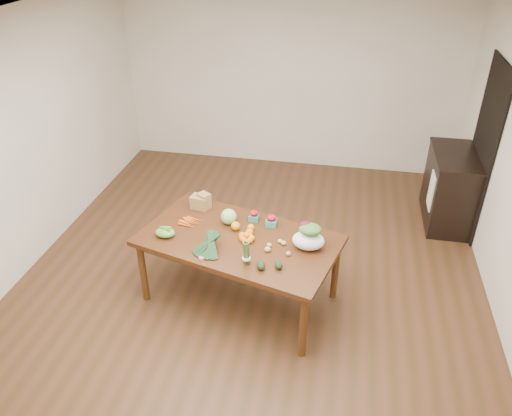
% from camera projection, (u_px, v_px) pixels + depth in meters
% --- Properties ---
extents(floor, '(6.00, 6.00, 0.00)m').
position_uv_depth(floor, '(251.00, 279.00, 5.49)').
color(floor, '#502F1B').
rests_on(floor, ground).
extents(ceiling, '(5.00, 6.00, 0.02)m').
position_uv_depth(ceiling, '(249.00, 22.00, 4.10)').
color(ceiling, white).
rests_on(ceiling, room_walls).
extents(room_walls, '(5.02, 6.02, 2.70)m').
position_uv_depth(room_walls, '(250.00, 169.00, 4.79)').
color(room_walls, white).
rests_on(room_walls, floor).
extents(dining_table, '(2.11, 1.51, 0.75)m').
position_uv_depth(dining_table, '(240.00, 269.00, 5.04)').
color(dining_table, '#452110').
rests_on(dining_table, floor).
extents(doorway_dark, '(0.02, 1.00, 2.10)m').
position_uv_depth(doorway_dark, '(483.00, 150.00, 5.89)').
color(doorway_dark, black).
rests_on(doorway_dark, floor).
extents(cabinet, '(0.52, 1.02, 0.94)m').
position_uv_depth(cabinet, '(449.00, 188.00, 6.29)').
color(cabinet, black).
rests_on(cabinet, floor).
extents(dish_towel, '(0.02, 0.28, 0.45)m').
position_uv_depth(dish_towel, '(431.00, 191.00, 6.07)').
color(dish_towel, white).
rests_on(dish_towel, cabinet).
extents(paper_bag, '(0.29, 0.26, 0.17)m').
position_uv_depth(paper_bag, '(200.00, 201.00, 5.30)').
color(paper_bag, '#A18048').
rests_on(paper_bag, dining_table).
extents(cabbage, '(0.16, 0.16, 0.16)m').
position_uv_depth(cabbage, '(229.00, 217.00, 5.03)').
color(cabbage, '#AAD57B').
rests_on(cabbage, dining_table).
extents(strawberry_basket_a, '(0.12, 0.12, 0.09)m').
position_uv_depth(strawberry_basket_a, '(254.00, 216.00, 5.11)').
color(strawberry_basket_a, red).
rests_on(strawberry_basket_a, dining_table).
extents(strawberry_basket_b, '(0.13, 0.13, 0.10)m').
position_uv_depth(strawberry_basket_b, '(271.00, 221.00, 5.02)').
color(strawberry_basket_b, red).
rests_on(strawberry_basket_b, dining_table).
extents(orange_a, '(0.09, 0.09, 0.09)m').
position_uv_depth(orange_a, '(236.00, 226.00, 4.95)').
color(orange_a, '#FFA80F').
rests_on(orange_a, dining_table).
extents(orange_b, '(0.07, 0.07, 0.07)m').
position_uv_depth(orange_b, '(251.00, 227.00, 4.94)').
color(orange_b, orange).
rests_on(orange_b, dining_table).
extents(orange_c, '(0.08, 0.08, 0.08)m').
position_uv_depth(orange_c, '(250.00, 232.00, 4.87)').
color(orange_c, orange).
rests_on(orange_c, dining_table).
extents(mandarin_cluster, '(0.22, 0.22, 0.10)m').
position_uv_depth(mandarin_cluster, '(246.00, 236.00, 4.79)').
color(mandarin_cluster, orange).
rests_on(mandarin_cluster, dining_table).
extents(carrots, '(0.26, 0.24, 0.03)m').
position_uv_depth(carrots, '(191.00, 222.00, 5.07)').
color(carrots, '#F04C14').
rests_on(carrots, dining_table).
extents(snap_pea_bag, '(0.20, 0.15, 0.09)m').
position_uv_depth(snap_pea_bag, '(165.00, 233.00, 4.85)').
color(snap_pea_bag, '#599331').
rests_on(snap_pea_bag, dining_table).
extents(kale_bunch, '(0.41, 0.47, 0.16)m').
position_uv_depth(kale_bunch, '(207.00, 246.00, 4.59)').
color(kale_bunch, black).
rests_on(kale_bunch, dining_table).
extents(asparagus_bundle, '(0.11, 0.13, 0.26)m').
position_uv_depth(asparagus_bundle, '(246.00, 253.00, 4.43)').
color(asparagus_bundle, '#4F7234').
rests_on(asparagus_bundle, dining_table).
extents(potato_a, '(0.05, 0.04, 0.04)m').
position_uv_depth(potato_a, '(269.00, 245.00, 4.71)').
color(potato_a, tan).
rests_on(potato_a, dining_table).
extents(potato_b, '(0.06, 0.05, 0.05)m').
position_uv_depth(potato_b, '(268.00, 249.00, 4.65)').
color(potato_b, tan).
rests_on(potato_b, dining_table).
extents(potato_c, '(0.05, 0.05, 0.04)m').
position_uv_depth(potato_c, '(284.00, 243.00, 4.74)').
color(potato_c, tan).
rests_on(potato_c, dining_table).
extents(potato_d, '(0.05, 0.04, 0.04)m').
position_uv_depth(potato_d, '(280.00, 241.00, 4.77)').
color(potato_d, '#D2C279').
rests_on(potato_d, dining_table).
extents(potato_e, '(0.05, 0.04, 0.04)m').
position_uv_depth(potato_e, '(288.00, 254.00, 4.60)').
color(potato_e, tan).
rests_on(potato_e, dining_table).
extents(avocado_a, '(0.10, 0.13, 0.07)m').
position_uv_depth(avocado_a, '(261.00, 265.00, 4.42)').
color(avocado_a, black).
rests_on(avocado_a, dining_table).
extents(avocado_b, '(0.09, 0.12, 0.07)m').
position_uv_depth(avocado_b, '(279.00, 265.00, 4.43)').
color(avocado_b, black).
rests_on(avocado_b, dining_table).
extents(salad_bag, '(0.35, 0.30, 0.24)m').
position_uv_depth(salad_bag, '(309.00, 238.00, 4.65)').
color(salad_bag, white).
rests_on(salad_bag, dining_table).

